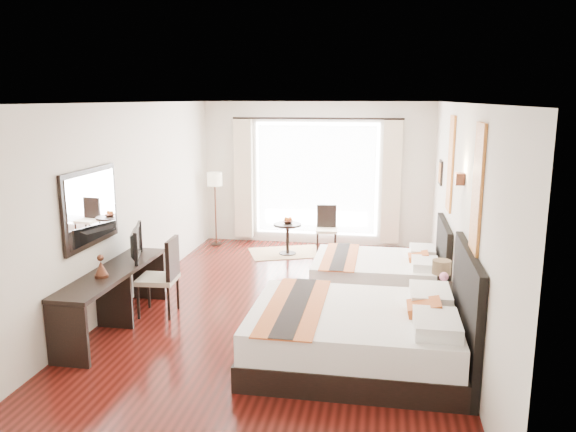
% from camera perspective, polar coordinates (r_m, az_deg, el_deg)
% --- Properties ---
extents(floor, '(4.50, 7.50, 0.01)m').
position_cam_1_polar(floor, '(7.80, -0.55, -9.65)').
color(floor, '#330E09').
rests_on(floor, ground).
extents(ceiling, '(4.50, 7.50, 0.02)m').
position_cam_1_polar(ceiling, '(7.26, -0.59, 11.35)').
color(ceiling, white).
rests_on(ceiling, wall_headboard).
extents(wall_headboard, '(0.01, 7.50, 2.80)m').
position_cam_1_polar(wall_headboard, '(7.34, 16.93, -0.08)').
color(wall_headboard, silver).
rests_on(wall_headboard, floor).
extents(wall_desk, '(0.01, 7.50, 2.80)m').
position_cam_1_polar(wall_desk, '(8.10, -16.39, 1.03)').
color(wall_desk, silver).
rests_on(wall_desk, floor).
extents(wall_window, '(4.50, 0.01, 2.80)m').
position_cam_1_polar(wall_window, '(11.06, 2.93, 4.29)').
color(wall_window, silver).
rests_on(wall_window, floor).
extents(wall_entry, '(4.50, 0.01, 2.80)m').
position_cam_1_polar(wall_entry, '(3.91, -10.64, -10.16)').
color(wall_entry, silver).
rests_on(wall_entry, floor).
extents(window_glass, '(2.40, 0.02, 2.20)m').
position_cam_1_polar(window_glass, '(11.05, 2.92, 3.76)').
color(window_glass, white).
rests_on(window_glass, wall_window).
extents(sheer_curtain, '(2.30, 0.02, 2.10)m').
position_cam_1_polar(sheer_curtain, '(11.00, 2.88, 3.72)').
color(sheer_curtain, white).
rests_on(sheer_curtain, wall_window).
extents(drape_left, '(0.35, 0.14, 2.35)m').
position_cam_1_polar(drape_left, '(11.23, -4.53, 3.76)').
color(drape_left, beige).
rests_on(drape_left, floor).
extents(drape_right, '(0.35, 0.14, 2.35)m').
position_cam_1_polar(drape_right, '(10.88, 10.46, 3.34)').
color(drape_right, beige).
rests_on(drape_right, floor).
extents(art_panel_near, '(0.03, 0.50, 1.35)m').
position_cam_1_polar(art_panel_near, '(5.91, 18.67, 2.44)').
color(art_panel_near, '#983D16').
rests_on(art_panel_near, wall_headboard).
extents(art_panel_far, '(0.03, 0.50, 1.35)m').
position_cam_1_polar(art_panel_far, '(8.29, 16.20, 5.13)').
color(art_panel_far, '#983D16').
rests_on(art_panel_far, wall_headboard).
extents(wall_sconce, '(0.10, 0.14, 0.14)m').
position_cam_1_polar(wall_sconce, '(6.95, 17.04, 3.61)').
color(wall_sconce, '#4B281B').
rests_on(wall_sconce, wall_headboard).
extents(mirror_frame, '(0.04, 1.25, 0.95)m').
position_cam_1_polar(mirror_frame, '(7.27, -19.44, 0.84)').
color(mirror_frame, black).
rests_on(mirror_frame, wall_desk).
extents(mirror_glass, '(0.01, 1.12, 0.82)m').
position_cam_1_polar(mirror_glass, '(7.25, -19.26, 0.83)').
color(mirror_glass, white).
rests_on(mirror_glass, mirror_frame).
extents(bed_near, '(2.35, 1.83, 1.33)m').
position_cam_1_polar(bed_near, '(6.30, 7.58, -11.77)').
color(bed_near, black).
rests_on(bed_near, floor).
extents(bed_far, '(1.95, 1.52, 1.10)m').
position_cam_1_polar(bed_far, '(8.58, 9.52, -5.72)').
color(bed_far, black).
rests_on(bed_far, floor).
extents(nightstand, '(0.47, 0.58, 0.56)m').
position_cam_1_polar(nightstand, '(7.33, 14.99, -9.13)').
color(nightstand, black).
rests_on(nightstand, floor).
extents(table_lamp, '(0.23, 0.23, 0.37)m').
position_cam_1_polar(table_lamp, '(7.32, 15.33, -5.25)').
color(table_lamp, black).
rests_on(table_lamp, nightstand).
extents(vase, '(0.13, 0.13, 0.13)m').
position_cam_1_polar(vase, '(7.15, 15.49, -7.28)').
color(vase, black).
rests_on(vase, nightstand).
extents(console_desk, '(0.50, 2.20, 0.76)m').
position_cam_1_polar(console_desk, '(7.46, -17.26, -8.08)').
color(console_desk, black).
rests_on(console_desk, floor).
extents(television, '(0.35, 0.75, 0.44)m').
position_cam_1_polar(television, '(7.75, -15.57, -2.62)').
color(television, black).
rests_on(television, console_desk).
extents(bronze_figurine, '(0.20, 0.20, 0.24)m').
position_cam_1_polar(bronze_figurine, '(7.09, -18.46, -4.97)').
color(bronze_figurine, '#4B281B').
rests_on(bronze_figurine, console_desk).
extents(desk_chair, '(0.52, 0.52, 1.05)m').
position_cam_1_polar(desk_chair, '(7.79, -12.88, -7.44)').
color(desk_chair, '#BCAF91').
rests_on(desk_chair, floor).
extents(floor_lamp, '(0.29, 0.29, 1.44)m').
position_cam_1_polar(floor_lamp, '(11.03, -7.44, 3.21)').
color(floor_lamp, black).
rests_on(floor_lamp, floor).
extents(side_table, '(0.51, 0.51, 0.59)m').
position_cam_1_polar(side_table, '(10.42, -0.05, -2.35)').
color(side_table, black).
rests_on(side_table, floor).
extents(fruit_bowl, '(0.22, 0.22, 0.05)m').
position_cam_1_polar(fruit_bowl, '(10.38, -0.00, -0.61)').
color(fruit_bowl, '#49311A').
rests_on(fruit_bowl, side_table).
extents(window_chair, '(0.44, 0.44, 0.86)m').
position_cam_1_polar(window_chair, '(10.72, 3.92, -2.16)').
color(window_chair, '#BCAF91').
rests_on(window_chair, floor).
extents(jute_rug, '(1.58, 1.34, 0.01)m').
position_cam_1_polar(jute_rug, '(10.59, -0.15, -3.73)').
color(jute_rug, tan).
rests_on(jute_rug, floor).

